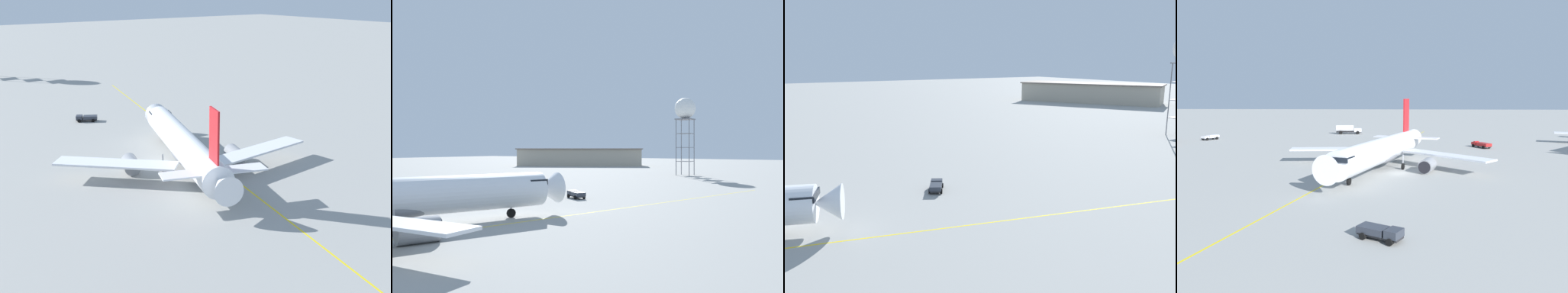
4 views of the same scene
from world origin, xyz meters
TOP-DOWN VIEW (x-y plane):
  - ground_plane at (0.00, 0.00)m, footprint 600.00×600.00m
  - airliner_main at (2.97, -3.38)m, footprint 35.68×38.05m
  - baggage_truck_truck at (2.24, 29.68)m, footprint 4.33×3.40m
  - radar_tower at (-5.40, 99.47)m, footprint 6.52×6.52m
  - terminal_shed at (-74.56, 141.53)m, footprint 60.73×44.54m

SIDE VIEW (x-z plane):
  - ground_plane at x=0.00m, z-range 0.00..0.00m
  - baggage_truck_truck at x=2.24m, z-range 0.10..1.32m
  - airliner_main at x=2.97m, z-range -2.88..9.11m
  - terminal_shed at x=-74.56m, z-range 0.02..8.37m
  - radar_tower at x=-5.40m, z-range 8.19..32.36m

